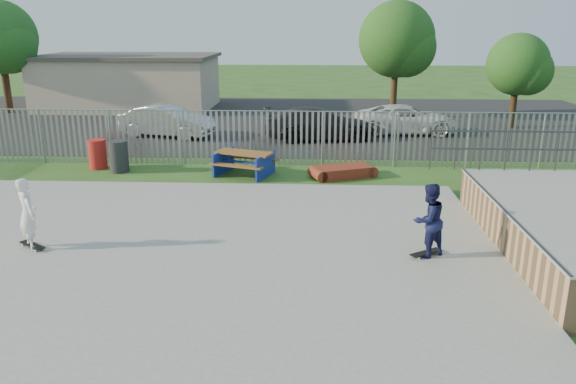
{
  "coord_description": "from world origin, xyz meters",
  "views": [
    {
      "loc": [
        3.33,
        -10.99,
        5.04
      ],
      "look_at": [
        2.7,
        2.0,
        1.1
      ],
      "focal_mm": 35.0,
      "sensor_mm": 36.0,
      "label": 1
    }
  ],
  "objects_px": {
    "trash_bin_grey": "(119,156)",
    "tree_right": "(518,65)",
    "skater_white": "(28,214)",
    "funbox": "(343,172)",
    "skater_navy": "(428,220)",
    "tree_mid": "(397,40)",
    "car_dark": "(320,124)",
    "car_silver": "(167,121)",
    "picnic_table": "(244,163)",
    "tree_left": "(0,37)",
    "trash_bin_red": "(98,154)",
    "car_white": "(406,119)"
  },
  "relations": [
    {
      "from": "trash_bin_grey",
      "to": "tree_right",
      "type": "bearing_deg",
      "value": 29.57
    },
    {
      "from": "tree_right",
      "to": "skater_white",
      "type": "relative_size",
      "value": 2.81
    },
    {
      "from": "funbox",
      "to": "skater_navy",
      "type": "height_order",
      "value": "skater_navy"
    },
    {
      "from": "skater_navy",
      "to": "tree_mid",
      "type": "bearing_deg",
      "value": -128.69
    },
    {
      "from": "car_dark",
      "to": "tree_right",
      "type": "distance_m",
      "value": 10.44
    },
    {
      "from": "tree_mid",
      "to": "skater_navy",
      "type": "distance_m",
      "value": 19.85
    },
    {
      "from": "funbox",
      "to": "car_silver",
      "type": "bearing_deg",
      "value": 116.94
    },
    {
      "from": "picnic_table",
      "to": "skater_white",
      "type": "distance_m",
      "value": 8.14
    },
    {
      "from": "funbox",
      "to": "trash_bin_grey",
      "type": "height_order",
      "value": "trash_bin_grey"
    },
    {
      "from": "car_silver",
      "to": "tree_left",
      "type": "height_order",
      "value": "tree_left"
    },
    {
      "from": "funbox",
      "to": "skater_navy",
      "type": "bearing_deg",
      "value": -100.23
    },
    {
      "from": "trash_bin_red",
      "to": "car_dark",
      "type": "bearing_deg",
      "value": 34.76
    },
    {
      "from": "car_silver",
      "to": "tree_right",
      "type": "bearing_deg",
      "value": -65.79
    },
    {
      "from": "trash_bin_red",
      "to": "car_dark",
      "type": "relative_size",
      "value": 0.21
    },
    {
      "from": "trash_bin_grey",
      "to": "picnic_table",
      "type": "bearing_deg",
      "value": -2.81
    },
    {
      "from": "skater_navy",
      "to": "tree_right",
      "type": "bearing_deg",
      "value": -146.99
    },
    {
      "from": "funbox",
      "to": "tree_left",
      "type": "relative_size",
      "value": 0.33
    },
    {
      "from": "car_white",
      "to": "skater_navy",
      "type": "distance_m",
      "value": 15.02
    },
    {
      "from": "trash_bin_red",
      "to": "tree_left",
      "type": "xyz_separation_m",
      "value": [
        -9.95,
        12.48,
        3.72
      ]
    },
    {
      "from": "tree_mid",
      "to": "picnic_table",
      "type": "bearing_deg",
      "value": -118.28
    },
    {
      "from": "car_white",
      "to": "tree_right",
      "type": "height_order",
      "value": "tree_right"
    },
    {
      "from": "picnic_table",
      "to": "car_dark",
      "type": "relative_size",
      "value": 0.48
    },
    {
      "from": "car_dark",
      "to": "car_white",
      "type": "bearing_deg",
      "value": -77.22
    },
    {
      "from": "car_silver",
      "to": "tree_left",
      "type": "bearing_deg",
      "value": 72.39
    },
    {
      "from": "car_dark",
      "to": "skater_white",
      "type": "relative_size",
      "value": 3.0
    },
    {
      "from": "tree_mid",
      "to": "skater_navy",
      "type": "height_order",
      "value": "tree_mid"
    },
    {
      "from": "funbox",
      "to": "car_silver",
      "type": "distance_m",
      "value": 10.2
    },
    {
      "from": "skater_navy",
      "to": "picnic_table",
      "type": "bearing_deg",
      "value": -88.96
    },
    {
      "from": "tree_left",
      "to": "skater_navy",
      "type": "height_order",
      "value": "tree_left"
    },
    {
      "from": "funbox",
      "to": "skater_white",
      "type": "height_order",
      "value": "skater_white"
    },
    {
      "from": "car_dark",
      "to": "tree_mid",
      "type": "bearing_deg",
      "value": -42.1
    },
    {
      "from": "picnic_table",
      "to": "tree_right",
      "type": "relative_size",
      "value": 0.51
    },
    {
      "from": "tree_mid",
      "to": "tree_left",
      "type": "bearing_deg",
      "value": 178.12
    },
    {
      "from": "trash_bin_grey",
      "to": "car_silver",
      "type": "bearing_deg",
      "value": 89.16
    },
    {
      "from": "skater_white",
      "to": "tree_left",
      "type": "bearing_deg",
      "value": -15.75
    },
    {
      "from": "funbox",
      "to": "tree_left",
      "type": "xyz_separation_m",
      "value": [
        -18.68,
        13.25,
        4.06
      ]
    },
    {
      "from": "picnic_table",
      "to": "skater_white",
      "type": "xyz_separation_m",
      "value": [
        -3.95,
        -7.09,
        0.55
      ]
    },
    {
      "from": "tree_mid",
      "to": "car_dark",
      "type": "bearing_deg",
      "value": -123.11
    },
    {
      "from": "tree_left",
      "to": "skater_white",
      "type": "distance_m",
      "value": 23.42
    },
    {
      "from": "trash_bin_red",
      "to": "tree_mid",
      "type": "distance_m",
      "value": 17.21
    },
    {
      "from": "tree_right",
      "to": "skater_white",
      "type": "xyz_separation_m",
      "value": [
        -16.14,
        -16.74,
        -2.12
      ]
    },
    {
      "from": "tree_right",
      "to": "car_white",
      "type": "bearing_deg",
      "value": -161.52
    },
    {
      "from": "tree_mid",
      "to": "tree_right",
      "type": "bearing_deg",
      "value": -26.59
    },
    {
      "from": "picnic_table",
      "to": "skater_navy",
      "type": "height_order",
      "value": "skater_navy"
    },
    {
      "from": "tree_left",
      "to": "tree_mid",
      "type": "xyz_separation_m",
      "value": [
        21.98,
        -0.72,
        -0.07
      ]
    },
    {
      "from": "trash_bin_grey",
      "to": "tree_mid",
      "type": "distance_m",
      "value": 16.89
    },
    {
      "from": "car_silver",
      "to": "skater_navy",
      "type": "xyz_separation_m",
      "value": [
        9.22,
        -13.62,
        0.23
      ]
    },
    {
      "from": "trash_bin_red",
      "to": "skater_white",
      "type": "bearing_deg",
      "value": -79.74
    },
    {
      "from": "car_white",
      "to": "tree_mid",
      "type": "distance_m",
      "value": 5.77
    },
    {
      "from": "car_silver",
      "to": "skater_navy",
      "type": "relative_size",
      "value": 2.66
    }
  ]
}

